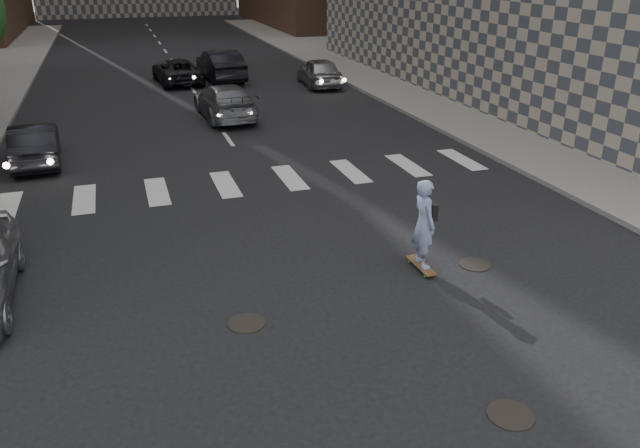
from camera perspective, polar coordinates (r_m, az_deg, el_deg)
The scene contains 11 objects.
ground at distance 11.32m, azimuth 4.71°, elevation -10.47°, with size 160.00×160.00×0.00m, color black.
sidewalk_right at distance 34.53m, azimuth 14.54°, elevation 12.16°, with size 13.00×80.00×0.15m, color gray.
manhole_a at distance 10.08m, azimuth 17.03°, elevation -16.35°, with size 0.70×0.70×0.02m, color black.
manhole_b at distance 11.79m, azimuth -6.71°, elevation -8.99°, with size 0.70×0.70×0.02m, color black.
manhole_c at distance 14.22m, azimuth 13.97°, elevation -3.60°, with size 0.70×0.70×0.02m, color black.
skateboarder at distance 13.35m, azimuth 9.49°, elevation 0.03°, with size 0.50×1.04×2.06m.
traffic_car_a at distance 22.51m, azimuth -24.61°, elevation 6.70°, with size 1.41×4.05×1.33m, color black.
traffic_car_b at distance 26.86m, azimuth -8.68°, elevation 11.01°, with size 1.98×4.87×1.41m, color slate.
traffic_car_c at distance 35.24m, azimuth -12.93°, elevation 13.47°, with size 2.14×4.64×1.29m, color black.
traffic_car_d at distance 33.64m, azimuth -0.07°, elevation 13.75°, with size 1.73×4.31×1.47m, color #A1A3A8.
traffic_car_e at distance 35.61m, azimuth -9.08°, elevation 14.14°, with size 1.75×5.01×1.65m, color black.
Camera 1 is at (-3.79, -8.63, 6.26)m, focal length 35.00 mm.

